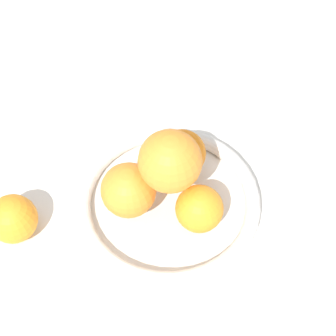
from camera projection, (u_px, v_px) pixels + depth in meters
ground_plane at (168, 210)px, 0.82m from camera, size 4.00×4.00×0.00m
fruit_bowl at (168, 203)px, 0.81m from camera, size 0.26×0.26×0.04m
orange_pile at (165, 172)px, 0.73m from camera, size 0.16×0.16×0.14m
stray_orange at (13, 219)px, 0.77m from camera, size 0.07×0.07×0.07m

